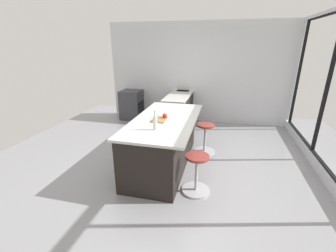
{
  "coord_description": "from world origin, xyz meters",
  "views": [
    {
      "loc": [
        3.73,
        0.79,
        2.18
      ],
      "look_at": [
        -0.02,
        -0.14,
        0.79
      ],
      "focal_mm": 24.19,
      "sensor_mm": 36.0,
      "label": 1
    }
  ],
  "objects_px": {
    "stool_by_window": "(205,139)",
    "water_bottle": "(155,122)",
    "apple_red": "(165,116)",
    "cutting_board": "(159,119)",
    "stool_middle": "(196,175)",
    "kitchen_island": "(163,142)",
    "oven_range": "(132,105)",
    "apple_green": "(156,119)"
  },
  "relations": [
    {
      "from": "cutting_board",
      "to": "apple_red",
      "type": "distance_m",
      "value": 0.12
    },
    {
      "from": "oven_range",
      "to": "water_bottle",
      "type": "bearing_deg",
      "value": 28.78
    },
    {
      "from": "kitchen_island",
      "to": "stool_middle",
      "type": "bearing_deg",
      "value": 45.33
    },
    {
      "from": "cutting_board",
      "to": "apple_green",
      "type": "height_order",
      "value": "apple_green"
    },
    {
      "from": "water_bottle",
      "to": "cutting_board",
      "type": "bearing_deg",
      "value": -171.8
    },
    {
      "from": "stool_by_window",
      "to": "apple_red",
      "type": "bearing_deg",
      "value": -42.81
    },
    {
      "from": "apple_green",
      "to": "apple_red",
      "type": "distance_m",
      "value": 0.22
    },
    {
      "from": "oven_range",
      "to": "stool_by_window",
      "type": "bearing_deg",
      "value": 52.85
    },
    {
      "from": "oven_range",
      "to": "cutting_board",
      "type": "xyz_separation_m",
      "value": [
        2.64,
        1.65,
        0.5
      ]
    },
    {
      "from": "apple_green",
      "to": "apple_red",
      "type": "relative_size",
      "value": 0.85
    },
    {
      "from": "kitchen_island",
      "to": "stool_middle",
      "type": "height_order",
      "value": "kitchen_island"
    },
    {
      "from": "kitchen_island",
      "to": "stool_middle",
      "type": "relative_size",
      "value": 3.63
    },
    {
      "from": "kitchen_island",
      "to": "stool_by_window",
      "type": "relative_size",
      "value": 3.63
    },
    {
      "from": "stool_middle",
      "to": "cutting_board",
      "type": "relative_size",
      "value": 1.74
    },
    {
      "from": "apple_red",
      "to": "water_bottle",
      "type": "bearing_deg",
      "value": -0.66
    },
    {
      "from": "water_bottle",
      "to": "kitchen_island",
      "type": "bearing_deg",
      "value": -176.51
    },
    {
      "from": "apple_red",
      "to": "stool_middle",
      "type": "bearing_deg",
      "value": 44.44
    },
    {
      "from": "kitchen_island",
      "to": "apple_red",
      "type": "height_order",
      "value": "apple_red"
    },
    {
      "from": "stool_by_window",
      "to": "apple_green",
      "type": "bearing_deg",
      "value": -40.16
    },
    {
      "from": "apple_red",
      "to": "cutting_board",
      "type": "bearing_deg",
      "value": -44.77
    },
    {
      "from": "apple_red",
      "to": "stool_by_window",
      "type": "bearing_deg",
      "value": 137.19
    },
    {
      "from": "stool_by_window",
      "to": "oven_range",
      "type": "bearing_deg",
      "value": -127.15
    },
    {
      "from": "stool_middle",
      "to": "apple_red",
      "type": "distance_m",
      "value": 1.2
    },
    {
      "from": "stool_by_window",
      "to": "water_bottle",
      "type": "xyz_separation_m",
      "value": [
        1.3,
        -0.69,
        0.75
      ]
    },
    {
      "from": "apple_green",
      "to": "apple_red",
      "type": "bearing_deg",
      "value": 151.84
    },
    {
      "from": "stool_by_window",
      "to": "apple_green",
      "type": "height_order",
      "value": "apple_green"
    },
    {
      "from": "stool_by_window",
      "to": "apple_red",
      "type": "distance_m",
      "value": 1.22
    },
    {
      "from": "oven_range",
      "to": "stool_by_window",
      "type": "relative_size",
      "value": 1.4
    },
    {
      "from": "kitchen_island",
      "to": "stool_middle",
      "type": "distance_m",
      "value": 1.03
    },
    {
      "from": "cutting_board",
      "to": "water_bottle",
      "type": "height_order",
      "value": "water_bottle"
    },
    {
      "from": "stool_middle",
      "to": "kitchen_island",
      "type": "bearing_deg",
      "value": -134.67
    },
    {
      "from": "stool_by_window",
      "to": "apple_green",
      "type": "distance_m",
      "value": 1.4
    },
    {
      "from": "oven_range",
      "to": "cutting_board",
      "type": "bearing_deg",
      "value": 31.97
    },
    {
      "from": "cutting_board",
      "to": "apple_red",
      "type": "xyz_separation_m",
      "value": [
        -0.08,
        0.08,
        0.05
      ]
    },
    {
      "from": "apple_green",
      "to": "water_bottle",
      "type": "height_order",
      "value": "water_bottle"
    },
    {
      "from": "stool_middle",
      "to": "water_bottle",
      "type": "height_order",
      "value": "water_bottle"
    },
    {
      "from": "kitchen_island",
      "to": "stool_middle",
      "type": "xyz_separation_m",
      "value": [
        0.72,
        0.73,
        -0.17
      ]
    },
    {
      "from": "oven_range",
      "to": "kitchen_island",
      "type": "xyz_separation_m",
      "value": [
        2.54,
        1.68,
        0.03
      ]
    },
    {
      "from": "oven_range",
      "to": "cutting_board",
      "type": "height_order",
      "value": "cutting_board"
    },
    {
      "from": "oven_range",
      "to": "apple_green",
      "type": "distance_m",
      "value": 3.24
    },
    {
      "from": "stool_by_window",
      "to": "stool_middle",
      "type": "xyz_separation_m",
      "value": [
        1.43,
        0.0,
        0.0
      ]
    },
    {
      "from": "kitchen_island",
      "to": "stool_by_window",
      "type": "distance_m",
      "value": 1.03
    }
  ]
}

